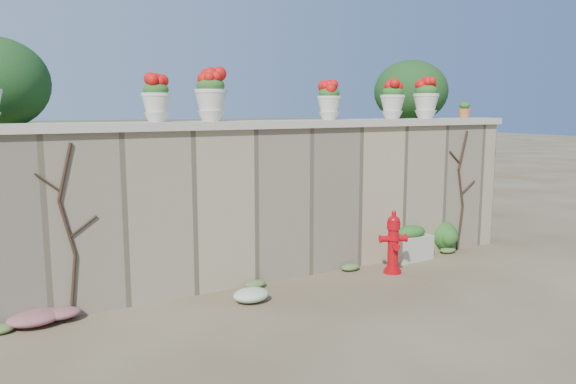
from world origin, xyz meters
TOP-DOWN VIEW (x-y plane):
  - ground at (0.00, 0.00)m, footprint 80.00×80.00m
  - stone_wall at (0.00, 1.80)m, footprint 8.00×0.40m
  - wall_cap at (0.00, 1.80)m, footprint 8.10×0.52m
  - raised_fill at (0.00, 5.00)m, footprint 9.00×6.00m
  - back_shrub_right at (3.40, 3.00)m, footprint 1.30×1.30m
  - vine_left at (-2.67, 1.58)m, footprint 0.60×0.04m
  - vine_right at (3.23, 1.58)m, footprint 0.60×0.04m
  - fire_hydrant at (1.44, 1.12)m, footprint 0.38×0.27m
  - planter_box at (2.14, 1.53)m, footprint 0.64×0.39m
  - green_shrub at (3.00, 1.55)m, footprint 0.61×0.55m
  - magenta_clump at (-2.92, 1.51)m, footprint 0.81×0.54m
  - white_flowers at (-0.80, 1.04)m, footprint 0.55×0.44m
  - urn_pot_1 at (-1.60, 1.80)m, footprint 0.34×0.34m
  - urn_pot_2 at (-0.93, 1.80)m, footprint 0.39×0.39m
  - urn_pot_3 at (0.82, 1.80)m, footprint 0.33×0.33m
  - urn_pot_4 at (1.95, 1.80)m, footprint 0.36×0.36m
  - urn_pot_5 at (2.61, 1.80)m, footprint 0.39×0.39m
  - terracotta_pot at (3.46, 1.80)m, footprint 0.21×0.21m

SIDE VIEW (x-z plane):
  - ground at x=0.00m, z-range 0.00..0.00m
  - white_flowers at x=-0.80m, z-range 0.00..0.20m
  - magenta_clump at x=-2.92m, z-range 0.00..0.22m
  - planter_box at x=2.14m, z-range -0.02..0.50m
  - green_shrub at x=3.00m, z-range 0.00..0.58m
  - fire_hydrant at x=1.44m, z-range 0.00..0.88m
  - vine_left at x=-2.67m, z-range 0.04..1.94m
  - vine_right at x=3.23m, z-range 0.04..1.94m
  - stone_wall at x=0.00m, z-range 0.00..2.00m
  - raised_fill at x=0.00m, z-range 0.00..2.00m
  - wall_cap at x=0.00m, z-range 2.00..2.10m
  - terracotta_pot at x=3.46m, z-range 2.09..2.34m
  - urn_pot_3 at x=0.82m, z-range 2.10..2.62m
  - urn_pot_1 at x=-1.60m, z-range 2.10..2.63m
  - urn_pot_4 at x=1.95m, z-range 2.10..2.66m
  - urn_pot_5 at x=2.61m, z-range 2.10..2.71m
  - urn_pot_2 at x=-0.93m, z-range 2.10..2.72m
  - back_shrub_right at x=3.40m, z-range 2.00..3.10m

